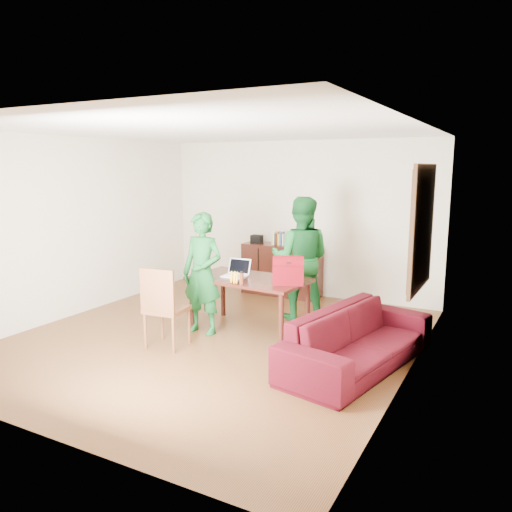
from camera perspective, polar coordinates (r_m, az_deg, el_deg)
The scene contains 10 objects.
room at distance 6.54m, azimuth -4.18°, elevation 1.82°, with size 5.20×5.70×2.90m.
table at distance 6.88m, azimuth -0.78°, elevation -3.26°, with size 1.66×1.01×0.75m.
chair at distance 6.46m, azimuth -10.18°, elevation -7.59°, with size 0.52×0.50×1.04m.
person_near at distance 6.78m, azimuth -6.14°, elevation -2.01°, with size 0.61×0.40×1.66m, color #135622.
person_far at distance 7.38m, azimuth 5.12°, elevation -0.31°, with size 0.89×0.69×1.83m, color #145E25.
laptop at distance 6.93m, azimuth -2.44°, elevation -2.01°, with size 0.34×0.25×0.23m.
bananas at distance 6.54m, azimuth -2.51°, elevation -2.88°, with size 0.17×0.10×0.06m, color gold, non-canonical shape.
bottle at distance 6.48m, azimuth -1.66°, elevation -2.51°, with size 0.06×0.06×0.17m, color #612A16.
red_bag at distance 6.48m, azimuth 3.69°, elevation -1.97°, with size 0.40×0.23×0.29m, color maroon.
sofa at distance 5.87m, azimuth 11.62°, elevation -9.28°, with size 2.22×0.87×0.65m, color #38070A.
Camera 1 is at (3.46, -5.34, 2.26)m, focal length 35.00 mm.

